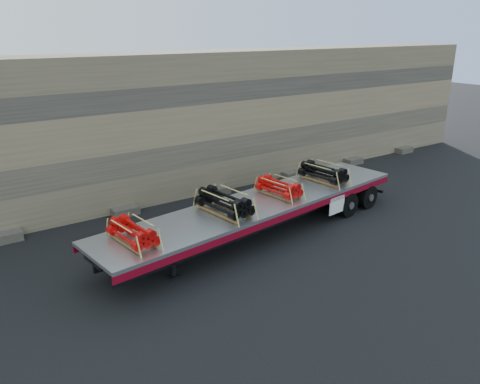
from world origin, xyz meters
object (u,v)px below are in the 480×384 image
object	(u,v)px
bundle_midfront	(224,203)
bundle_midrear	(279,188)
bundle_rear	(323,173)
trailer	(260,218)
bundle_front	(133,233)

from	to	relation	value
bundle_midfront	bundle_midrear	world-z (taller)	bundle_midfront
bundle_midrear	bundle_rear	xyz separation A→B (m)	(2.90, 0.38, 0.04)
bundle_midrear	bundle_rear	distance (m)	2.93
trailer	bundle_midfront	world-z (taller)	bundle_midfront
bundle_front	bundle_rear	xyz separation A→B (m)	(9.72, 1.27, 0.04)
bundle_midfront	bundle_rear	bearing A→B (deg)	-0.00
bundle_rear	bundle_front	bearing A→B (deg)	180.00
bundle_front	bundle_midrear	xyz separation A→B (m)	(6.81, 0.89, -0.00)
bundle_front	bundle_midfront	size ratio (longest dim) A/B	0.85
bundle_rear	trailer	bearing A→B (deg)	180.00
trailer	bundle_rear	size ratio (longest dim) A/B	6.83
trailer	bundle_rear	world-z (taller)	bundle_rear
bundle_front	trailer	bearing A→B (deg)	0.00
bundle_midfront	bundle_midrear	distance (m)	2.98
bundle_front	bundle_rear	world-z (taller)	bundle_rear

